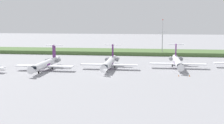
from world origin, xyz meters
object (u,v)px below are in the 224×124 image
regional_jet_third (110,62)px  regional_jet_fourth (177,62)px  safety_cone_mid_marker (189,76)px  safety_cone_front_marker (179,75)px  regional_jet_second (46,64)px  antenna_mast (162,41)px

regional_jet_third → regional_jet_fourth: bearing=12.0°
safety_cone_mid_marker → regional_jet_third: bearing=156.8°
safety_cone_front_marker → safety_cone_mid_marker: (3.72, -0.04, 0.00)m
regional_jet_third → regional_jet_second: bearing=-165.1°
regional_jet_second → regional_jet_third: size_ratio=1.00×
regional_jet_fourth → safety_cone_mid_marker: bearing=-81.6°
regional_jet_fourth → antenna_mast: size_ratio=1.58×
regional_jet_second → regional_jet_fourth: 53.34m
regional_jet_second → regional_jet_fourth: (51.90, 12.34, 0.00)m
regional_jet_third → safety_cone_mid_marker: bearing=-23.2°
regional_jet_second → regional_jet_fourth: size_ratio=1.00×
antenna_mast → safety_cone_front_marker: bearing=-86.1°
safety_cone_front_marker → regional_jet_third: bearing=154.0°
regional_jet_third → antenna_mast: antenna_mast is taller
safety_cone_mid_marker → safety_cone_front_marker: bearing=179.4°
regional_jet_third → safety_cone_mid_marker: regional_jet_third is taller
antenna_mast → safety_cone_front_marker: size_ratio=35.73×
antenna_mast → safety_cone_mid_marker: 60.23m
regional_jet_third → antenna_mast: 51.69m
regional_jet_third → safety_cone_front_marker: size_ratio=56.36×
regional_jet_fourth → antenna_mast: (-5.03, 40.38, 5.68)m
regional_jet_third → safety_cone_front_marker: 29.60m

